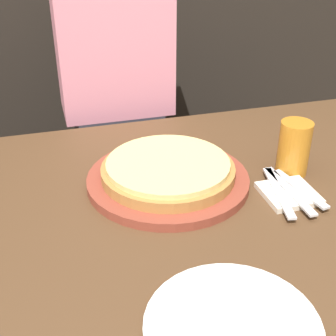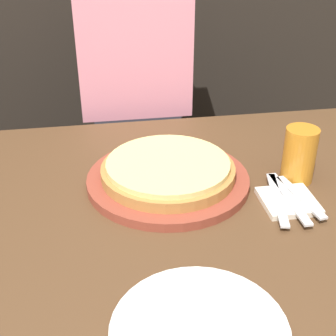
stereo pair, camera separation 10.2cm
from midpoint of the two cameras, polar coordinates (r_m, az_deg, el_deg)
pizza_on_board at (r=1.03m, az=-2.84°, el=-0.83°), size 0.36×0.36×0.06m
beer_glass at (r=1.07m, az=12.56°, el=2.58°), size 0.07×0.07×0.12m
dinner_plate at (r=0.71m, az=3.58°, el=-19.07°), size 0.26×0.26×0.02m
napkin_stack at (r=1.01m, az=11.75°, el=-3.15°), size 0.11×0.11×0.01m
fork at (r=1.00m, az=10.51°, el=-2.97°), size 0.06×0.19×0.00m
dinner_knife at (r=1.01m, az=11.80°, el=-2.74°), size 0.02×0.20×0.00m
spoon at (r=1.02m, az=13.05°, el=-2.53°), size 0.04×0.17×0.00m
diner_person at (r=1.52m, az=-8.07°, el=5.10°), size 0.33×0.20×1.30m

